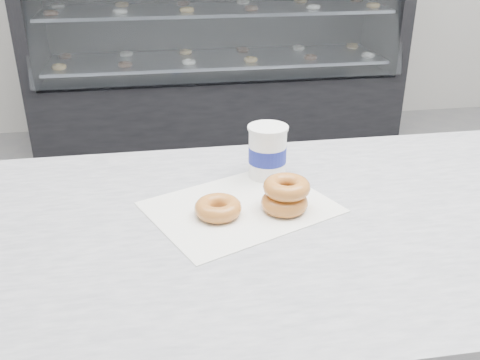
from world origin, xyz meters
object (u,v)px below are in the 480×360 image
at_px(donut_single, 218,208).
at_px(donut_stack, 286,195).
at_px(coffee_cup, 267,151).
at_px(display_case, 217,72).

distance_m(donut_single, donut_stack, 0.13).
height_order(donut_single, coffee_cup, coffee_cup).
relative_size(donut_single, coffee_cup, 0.77).
relative_size(display_case, donut_stack, 19.35).
xyz_separation_m(display_case, donut_single, (-0.33, -2.69, 0.43)).
xyz_separation_m(donut_stack, coffee_cup, (-0.00, 0.16, 0.03)).
height_order(display_case, coffee_cup, display_case).
bearing_deg(donut_stack, donut_single, -179.27).
distance_m(display_case, coffee_cup, 2.58).
bearing_deg(donut_stack, display_case, 85.78).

